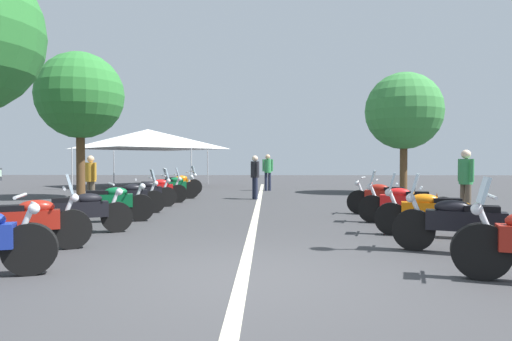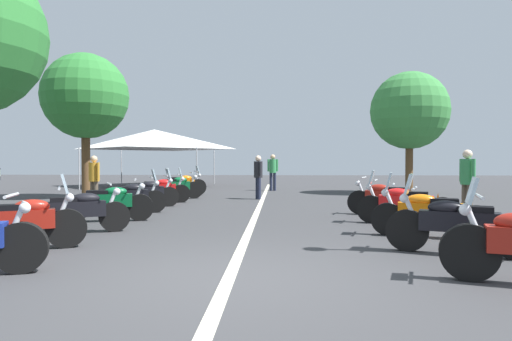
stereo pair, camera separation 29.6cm
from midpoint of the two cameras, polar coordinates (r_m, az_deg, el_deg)
The scene contains 22 objects.
ground_plane at distance 5.49m, azimuth -3.37°, elevation -13.68°, with size 80.00×80.00×0.00m, color #38383A.
lane_centre_stripe at distance 12.47m, azimuth -0.60°, elevation -5.28°, with size 29.03×0.16×0.01m, color beige.
motorcycle_left_row_1 at distance 7.81m, azimuth -28.54°, elevation -5.89°, with size 1.05×1.85×1.21m.
motorcycle_left_row_2 at distance 9.20m, azimuth -22.70°, elevation -4.91°, with size 1.11×1.86×0.98m.
motorcycle_left_row_3 at distance 10.81m, azimuth -19.23°, elevation -3.93°, with size 0.87×2.04×1.00m.
motorcycle_left_row_4 at distance 12.35m, azimuth -17.01°, elevation -3.26°, with size 1.00×2.00×1.20m.
motorcycle_left_row_5 at distance 13.91m, azimuth -14.88°, elevation -2.76°, with size 1.09×1.93×1.20m.
motorcycle_left_row_6 at distance 15.26m, azimuth -13.29°, elevation -2.40°, with size 0.86×2.09×1.20m.
motorcycle_left_row_7 at distance 16.79m, azimuth -11.26°, elevation -2.08°, with size 0.91×1.97×1.00m.
motorcycle_left_row_8 at distance 18.42m, azimuth -10.53°, elevation -1.73°, with size 0.97×1.98×1.23m.
motorcycle_right_row_1 at distance 7.37m, azimuth 24.10°, elevation -6.21°, with size 1.00×2.02×1.22m.
motorcycle_right_row_2 at distance 8.85m, azimuth 20.92°, elevation -5.03°, with size 0.90×2.11×1.20m.
motorcycle_right_row_3 at distance 10.45m, azimuth 17.95°, elevation -4.04°, with size 0.93×2.10×1.21m.
motorcycle_right_row_4 at distance 12.02m, azimuth 15.58°, elevation -3.40°, with size 0.96×1.91×1.00m.
traffic_cone_2 at distance 12.05m, azimuth 21.64°, elevation -4.21°, with size 0.36×0.36×0.61m.
bystander_0 at distance 16.39m, azimuth -0.65°, elevation -0.42°, with size 0.50×0.32×1.63m.
bystander_1 at distance 21.16m, azimuth 1.13°, elevation 0.15°, with size 0.32×0.51×1.74m.
bystander_2 at distance 14.57m, azimuth -21.09°, elevation -0.80°, with size 0.34×0.45×1.59m.
bystander_3 at distance 12.08m, azimuth 24.81°, elevation -0.88°, with size 0.51×0.32×1.70m.
roadside_tree_0 at distance 18.20m, azimuth -22.19°, elevation 8.90°, with size 3.24×3.24×5.52m.
roadside_tree_2 at distance 20.41m, azimuth 18.16°, elevation 7.28°, with size 3.34×3.34×5.28m.
event_tent at distance 25.46m, azimuth -14.14°, elevation 3.94°, with size 6.58×6.58×3.20m.
Camera 1 is at (-5.28, -0.30, 1.41)m, focal length 30.98 mm.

